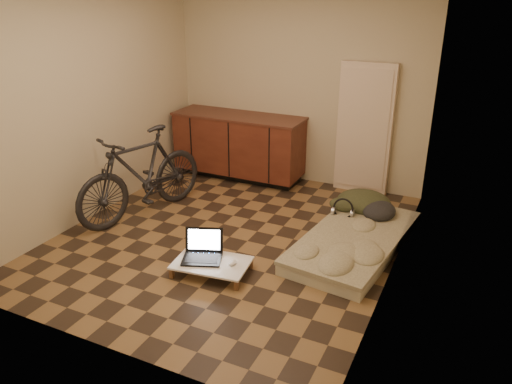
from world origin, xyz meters
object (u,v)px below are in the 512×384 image
at_px(futon, 354,241).
at_px(lap_desk, 212,263).
at_px(bicycle, 141,170).
at_px(laptop, 203,252).

relative_size(futon, lap_desk, 2.51).
xyz_separation_m(bicycle, futon, (2.50, 0.27, -0.50)).
xyz_separation_m(futon, lap_desk, (-1.11, -1.07, 0.03)).
height_order(lap_desk, laptop, laptop).
relative_size(bicycle, lap_desk, 2.33).
distance_m(bicycle, lap_desk, 1.67).
distance_m(bicycle, futon, 2.56).
bearing_deg(bicycle, laptop, -14.53).
relative_size(futon, laptop, 4.11).
bearing_deg(laptop, lap_desk, -40.86).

